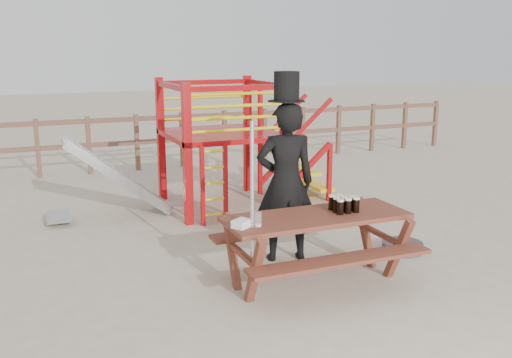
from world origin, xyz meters
name	(u,v)px	position (x,y,z in m)	size (l,w,h in m)	color
ground	(315,288)	(0.00, 0.00, 0.00)	(60.00, 60.00, 0.00)	#BFB095
back_fence	(160,135)	(0.00, 7.00, 0.74)	(15.09, 0.09, 1.20)	brown
playground_fort	(217,143)	(0.12, 3.58, 1.07)	(4.71, 1.84, 2.10)	#AB0B0E
picnic_table	(316,240)	(0.08, 0.15, 0.50)	(2.06, 1.43, 0.79)	brown
man_with_hat	(285,178)	(0.09, 0.95, 1.04)	(0.81, 0.63, 2.31)	black
metal_pole	(252,213)	(-0.73, 0.03, 0.94)	(0.04, 0.04, 1.88)	#B2B2B7
parasol_base	(403,247)	(1.61, 0.58, 0.06)	(0.52, 0.52, 0.22)	#39393E
paper_bag	(242,224)	(-0.84, 0.05, 0.83)	(0.18, 0.14, 0.08)	white
stout_pints	(343,204)	(0.42, 0.15, 0.88)	(0.29, 0.28, 0.17)	black
empty_glasses	(258,220)	(-0.67, 0.02, 0.86)	(0.08, 0.08, 0.15)	silver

